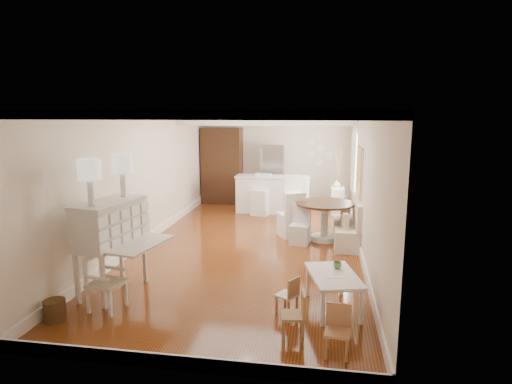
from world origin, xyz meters
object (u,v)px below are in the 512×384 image
(wicker_basket, at_px, (55,310))
(kids_chair_c, at_px, (338,331))
(bar_stool_left, at_px, (261,195))
(fridge, at_px, (284,175))
(pantry_cabinet, at_px, (222,166))
(kids_chair_a, at_px, (293,315))
(gustavian_armchair, at_px, (106,282))
(slip_chair_near, at_px, (300,225))
(sideboard, at_px, (337,200))
(slip_chair_far, at_px, (291,214))
(secretary_bureau, at_px, (112,247))
(kids_table, at_px, (333,292))
(bar_stool_right, at_px, (293,198))
(breakfast_counter, at_px, (273,194))
(dining_table, at_px, (324,222))
(kids_chair_b, at_px, (287,294))

(wicker_basket, xyz_separation_m, kids_chair_c, (3.74, -0.25, 0.15))
(bar_stool_left, bearing_deg, fridge, 82.80)
(wicker_basket, distance_m, pantry_cabinet, 7.92)
(kids_chair_a, xyz_separation_m, pantry_cabinet, (-2.76, 7.78, 0.84))
(gustavian_armchair, distance_m, slip_chair_near, 4.35)
(kids_chair_a, bearing_deg, sideboard, 165.88)
(slip_chair_far, relative_size, sideboard, 1.32)
(secretary_bureau, xyz_separation_m, kids_chair_c, (3.39, -1.24, -0.44))
(kids_table, distance_m, fridge, 7.03)
(kids_chair_a, distance_m, bar_stool_right, 5.91)
(gustavian_armchair, relative_size, fridge, 0.45)
(wicker_basket, xyz_separation_m, fridge, (2.35, 7.81, 0.75))
(wicker_basket, xyz_separation_m, slip_chair_far, (2.83, 4.50, 0.37))
(bar_stool_left, height_order, fridge, fridge)
(secretary_bureau, distance_m, wicker_basket, 1.20)
(wicker_basket, relative_size, pantry_cabinet, 0.13)
(breakfast_counter, bearing_deg, kids_table, -74.98)
(gustavian_armchair, xyz_separation_m, kids_chair_c, (3.20, -0.68, -0.11))
(sideboard, bearing_deg, bar_stool_left, -166.87)
(gustavian_armchair, height_order, slip_chair_near, slip_chair_near)
(gustavian_armchair, xyz_separation_m, bar_stool_left, (1.31, 6.00, 0.15))
(slip_chair_near, height_order, bar_stool_right, bar_stool_right)
(kids_chair_a, height_order, bar_stool_right, bar_stool_right)
(kids_chair_a, relative_size, pantry_cabinet, 0.27)
(dining_table, bearing_deg, slip_chair_near, -148.41)
(secretary_bureau, xyz_separation_m, pantry_cabinet, (0.10, 6.85, 0.42))
(wicker_basket, xyz_separation_m, bar_stool_right, (2.78, 5.95, 0.44))
(dining_table, bearing_deg, pantry_cabinet, 131.30)
(pantry_cabinet, bearing_deg, kids_chair_a, -70.49)
(bar_stool_right, xyz_separation_m, pantry_cabinet, (-2.33, 1.89, 0.57))
(kids_table, xyz_separation_m, breakfast_counter, (-1.56, 5.82, 0.25))
(bar_stool_right, bearing_deg, fridge, 93.76)
(kids_chair_a, distance_m, kids_chair_b, 0.68)
(kids_chair_a, distance_m, fridge, 7.82)
(kids_chair_c, bearing_deg, sideboard, 94.07)
(secretary_bureau, distance_m, kids_chair_b, 2.77)
(slip_chair_near, xyz_separation_m, fridge, (-0.72, 3.85, 0.48))
(wicker_basket, xyz_separation_m, pantry_cabinet, (0.45, 7.84, 1.00))
(bar_stool_left, relative_size, pantry_cabinet, 0.49)
(dining_table, bearing_deg, fridge, 109.21)
(breakfast_counter, bearing_deg, bar_stool_right, -52.07)
(dining_table, bearing_deg, kids_chair_b, -98.15)
(bar_stool_right, bearing_deg, kids_chair_b, -96.00)
(slip_chair_far, distance_m, bar_stool_right, 1.46)
(secretary_bureau, height_order, slip_chair_near, secretary_bureau)
(sideboard, bearing_deg, fridge, 150.30)
(gustavian_armchair, distance_m, kids_table, 3.22)
(gustavian_armchair, xyz_separation_m, slip_chair_near, (2.53, 3.54, 0.01))
(kids_chair_b, relative_size, fridge, 0.30)
(bar_stool_left, bearing_deg, kids_table, -58.88)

